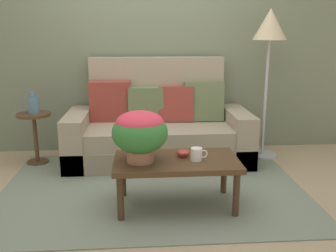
{
  "coord_description": "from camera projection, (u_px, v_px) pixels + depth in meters",
  "views": [
    {
      "loc": [
        -0.1,
        -3.26,
        1.45
      ],
      "look_at": [
        0.16,
        0.19,
        0.56
      ],
      "focal_mm": 39.79,
      "sensor_mm": 36.0,
      "label": 1
    }
  ],
  "objects": [
    {
      "name": "wall_back",
      "position": [
        148.0,
        33.0,
        4.42
      ],
      "size": [
        6.4,
        0.12,
        2.83
      ],
      "primitive_type": "cube",
      "color": "slate",
      "rests_on": "ground"
    },
    {
      "name": "floor_lamp",
      "position": [
        270.0,
        36.0,
        4.07
      ],
      "size": [
        0.37,
        0.37,
        1.68
      ],
      "color": "#B2B2B7",
      "rests_on": "ground"
    },
    {
      "name": "area_rug",
      "position": [
        153.0,
        188.0,
        3.51
      ],
      "size": [
        2.79,
        1.98,
        0.01
      ],
      "primitive_type": "cube",
      "color": "gray",
      "rests_on": "ground"
    },
    {
      "name": "coffee_mug",
      "position": [
        197.0,
        154.0,
        3.02
      ],
      "size": [
        0.14,
        0.09,
        0.1
      ],
      "color": "white",
      "rests_on": "coffee_table"
    },
    {
      "name": "couch",
      "position": [
        159.0,
        130.0,
        4.25
      ],
      "size": [
        2.02,
        0.88,
        1.15
      ],
      "color": "gray",
      "rests_on": "ground"
    },
    {
      "name": "ground_plane",
      "position": [
        153.0,
        188.0,
        3.51
      ],
      "size": [
        14.0,
        14.0,
        0.0
      ],
      "primitive_type": "plane",
      "color": "tan"
    },
    {
      "name": "snack_bowl",
      "position": [
        183.0,
        153.0,
        3.12
      ],
      "size": [
        0.11,
        0.11,
        0.06
      ],
      "color": "#B2382D",
      "rests_on": "coffee_table"
    },
    {
      "name": "potted_plant",
      "position": [
        140.0,
        131.0,
        2.94
      ],
      "size": [
        0.45,
        0.45,
        0.42
      ],
      "color": "#A36B4C",
      "rests_on": "coffee_table"
    },
    {
      "name": "side_table",
      "position": [
        35.0,
        129.0,
        4.08
      ],
      "size": [
        0.36,
        0.36,
        0.57
      ],
      "color": "#4C331E",
      "rests_on": "ground"
    },
    {
      "name": "table_vase",
      "position": [
        33.0,
        105.0,
        4.03
      ],
      "size": [
        0.12,
        0.12,
        0.23
      ],
      "color": "slate",
      "rests_on": "side_table"
    },
    {
      "name": "coffee_table",
      "position": [
        176.0,
        165.0,
        3.07
      ],
      "size": [
        1.02,
        0.56,
        0.42
      ],
      "color": "#442D1B",
      "rests_on": "ground"
    }
  ]
}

